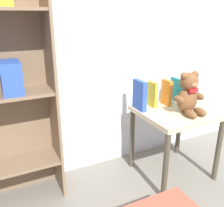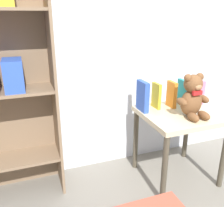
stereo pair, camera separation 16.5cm
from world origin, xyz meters
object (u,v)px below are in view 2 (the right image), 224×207
Objects in this scene: bookshelf_side at (1,75)px; book_standing_orange at (172,94)px; book_standing_yellow at (156,96)px; book_standing_teal at (184,92)px; teddy_bear at (193,97)px; book_standing_pink at (197,91)px; book_standing_blue at (143,96)px; display_table at (179,123)px.

book_standing_orange is (1.18, -0.13, -0.22)m from bookshelf_side.
book_standing_teal is at bearing -0.22° from book_standing_yellow.
book_standing_pink is (0.22, 0.22, -0.04)m from teddy_bear.
book_standing_orange is at bearing -168.99° from book_standing_teal.
book_standing_blue reaches higher than book_standing_pink.
display_table is at bearing 110.41° from teddy_bear.
book_standing_teal is at bearing 51.33° from display_table.
book_standing_teal is (0.12, 0.15, 0.18)m from display_table.
book_standing_orange is (0.00, 0.13, 0.18)m from display_table.
book_standing_orange is at bearing -0.34° from book_standing_blue.
bookshelf_side is 7.98× the size of book_standing_teal.
book_standing_orange reaches higher than book_standing_teal.
book_standing_yellow is 1.01× the size of book_standing_teal.
bookshelf_side reaches higher than book_standing_yellow.
book_standing_blue reaches higher than book_standing_teal.
display_table is 0.26m from book_standing_yellow.
display_table is 2.86× the size of book_standing_yellow.
book_standing_pink is at bearing -4.52° from bookshelf_side.
book_standing_yellow is (1.05, -0.11, -0.22)m from bookshelf_side.
bookshelf_side reaches higher than book_standing_orange.
book_standing_teal is at bearing -4.66° from bookshelf_side.
bookshelf_side is at bearing 172.02° from book_standing_blue.
book_standing_blue is 1.12× the size of book_standing_orange.
book_standing_teal is (0.37, 0.02, -0.02)m from book_standing_blue.
display_table is 0.34m from book_standing_blue.
book_standing_blue reaches higher than display_table.
bookshelf_side is at bearing 167.55° from display_table.
book_standing_orange is at bearing -8.89° from book_standing_yellow.
bookshelf_side is 7.88× the size of book_standing_yellow.
book_standing_pink is (0.37, -0.00, -0.00)m from book_standing_yellow.
teddy_bear is at bearing -37.62° from book_standing_blue.
book_standing_pink is at bearing 30.90° from display_table.
book_standing_orange is 1.04× the size of book_standing_teal.
bookshelf_side is at bearing 172.28° from book_standing_yellow.
teddy_bear is 0.25m from book_standing_teal.
display_table is 0.24m from teddy_bear.
teddy_bear is 1.56× the size of book_standing_yellow.
bookshelf_side is 1.08m from book_standing_yellow.
book_standing_yellow is at bearing -6.07° from bookshelf_side.
book_standing_pink is at bearing -2.02° from book_standing_teal.
teddy_bear is 0.21m from book_standing_orange.
display_table is 2.79× the size of book_standing_orange.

